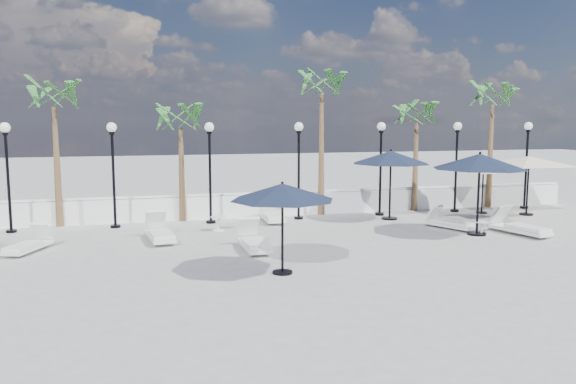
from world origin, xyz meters
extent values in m
plane|color=gray|center=(0.00, 0.00, 0.00)|extent=(100.00, 100.00, 0.00)
cube|color=white|center=(0.00, 7.50, 0.45)|extent=(26.00, 0.30, 0.90)
cube|color=white|center=(0.00, 7.50, 0.97)|extent=(26.00, 0.12, 0.08)
cylinder|color=black|center=(-10.50, 6.50, 0.05)|extent=(0.36, 0.36, 0.10)
cylinder|color=black|center=(-10.50, 6.50, 1.75)|extent=(0.10, 0.10, 3.50)
cylinder|color=black|center=(-10.50, 6.50, 3.45)|extent=(0.18, 0.18, 0.10)
sphere|color=white|center=(-10.50, 6.50, 3.66)|extent=(0.36, 0.36, 0.36)
cylinder|color=black|center=(-7.00, 6.50, 0.05)|extent=(0.36, 0.36, 0.10)
cylinder|color=black|center=(-7.00, 6.50, 1.75)|extent=(0.10, 0.10, 3.50)
cylinder|color=black|center=(-7.00, 6.50, 3.45)|extent=(0.18, 0.18, 0.10)
sphere|color=white|center=(-7.00, 6.50, 3.66)|extent=(0.36, 0.36, 0.36)
cylinder|color=black|center=(-3.50, 6.50, 0.05)|extent=(0.36, 0.36, 0.10)
cylinder|color=black|center=(-3.50, 6.50, 1.75)|extent=(0.10, 0.10, 3.50)
cylinder|color=black|center=(-3.50, 6.50, 3.45)|extent=(0.18, 0.18, 0.10)
sphere|color=white|center=(-3.50, 6.50, 3.66)|extent=(0.36, 0.36, 0.36)
cylinder|color=black|center=(0.00, 6.50, 0.05)|extent=(0.36, 0.36, 0.10)
cylinder|color=black|center=(0.00, 6.50, 1.75)|extent=(0.10, 0.10, 3.50)
cylinder|color=black|center=(0.00, 6.50, 3.45)|extent=(0.18, 0.18, 0.10)
sphere|color=white|center=(0.00, 6.50, 3.66)|extent=(0.36, 0.36, 0.36)
cylinder|color=black|center=(3.50, 6.50, 0.05)|extent=(0.36, 0.36, 0.10)
cylinder|color=black|center=(3.50, 6.50, 1.75)|extent=(0.10, 0.10, 3.50)
cylinder|color=black|center=(3.50, 6.50, 3.45)|extent=(0.18, 0.18, 0.10)
sphere|color=white|center=(3.50, 6.50, 3.66)|extent=(0.36, 0.36, 0.36)
cylinder|color=black|center=(7.00, 6.50, 0.05)|extent=(0.36, 0.36, 0.10)
cylinder|color=black|center=(7.00, 6.50, 1.75)|extent=(0.10, 0.10, 3.50)
cylinder|color=black|center=(7.00, 6.50, 3.45)|extent=(0.18, 0.18, 0.10)
sphere|color=white|center=(7.00, 6.50, 3.66)|extent=(0.36, 0.36, 0.36)
cylinder|color=black|center=(10.50, 6.50, 0.05)|extent=(0.36, 0.36, 0.10)
cylinder|color=black|center=(10.50, 6.50, 1.75)|extent=(0.10, 0.10, 3.50)
cylinder|color=black|center=(10.50, 6.50, 3.45)|extent=(0.18, 0.18, 0.10)
sphere|color=white|center=(10.50, 6.50, 3.66)|extent=(0.36, 0.36, 0.36)
cone|color=brown|center=(-9.00, 7.30, 2.20)|extent=(0.28, 0.28, 4.40)
cone|color=brown|center=(-4.50, 7.30, 1.80)|extent=(0.28, 0.28, 3.60)
cone|color=brown|center=(1.20, 7.30, 2.50)|extent=(0.28, 0.28, 5.00)
cone|color=brown|center=(5.50, 7.30, 1.90)|extent=(0.28, 0.28, 3.80)
cone|color=brown|center=(9.20, 7.30, 2.30)|extent=(0.28, 0.28, 4.60)
cube|color=silver|center=(-9.37, 3.10, 0.14)|extent=(1.24, 1.87, 0.10)
cube|color=silver|center=(-9.46, 2.88, 0.25)|extent=(0.98, 1.33, 0.10)
cube|color=silver|center=(-9.09, 3.77, 0.50)|extent=(0.68, 0.61, 0.56)
cube|color=silver|center=(-5.51, 3.69, 0.17)|extent=(0.96, 2.18, 0.11)
cube|color=silver|center=(-5.48, 3.41, 0.30)|extent=(0.83, 1.49, 0.11)
cube|color=silver|center=(-5.62, 4.54, 0.59)|extent=(0.72, 0.58, 0.66)
cube|color=silver|center=(-2.82, 1.60, 0.17)|extent=(0.72, 2.08, 0.11)
cube|color=silver|center=(-2.82, 1.32, 0.29)|extent=(0.66, 1.41, 0.11)
cube|color=silver|center=(-2.83, 2.44, 0.58)|extent=(0.65, 0.50, 0.65)
cube|color=silver|center=(-1.18, 6.20, 0.17)|extent=(0.74, 2.06, 0.11)
cube|color=silver|center=(-1.19, 5.92, 0.29)|extent=(0.68, 1.39, 0.11)
cube|color=silver|center=(-1.16, 7.03, 0.57)|extent=(0.65, 0.50, 0.64)
cube|color=silver|center=(6.50, 1.53, 0.17)|extent=(1.20, 2.22, 0.11)
cube|color=silver|center=(6.57, 1.26, 0.30)|extent=(0.99, 1.55, 0.11)
cube|color=silver|center=(6.29, 2.36, 0.59)|extent=(0.76, 0.65, 0.66)
cube|color=silver|center=(4.74, 3.07, 0.15)|extent=(1.29, 1.90, 0.10)
cube|color=silver|center=(4.83, 2.85, 0.25)|extent=(1.01, 1.35, 0.10)
cube|color=silver|center=(4.44, 3.74, 0.51)|extent=(0.69, 0.62, 0.56)
cylinder|color=silver|center=(-3.44, 4.90, 0.02)|extent=(0.41, 0.41, 0.03)
cylinder|color=silver|center=(-3.44, 4.90, 0.25)|extent=(0.06, 0.06, 0.50)
cylinder|color=silver|center=(-3.44, 4.90, 0.51)|extent=(0.54, 0.54, 0.03)
cylinder|color=silver|center=(5.25, 1.93, 0.01)|extent=(0.36, 0.36, 0.03)
cylinder|color=silver|center=(5.25, 1.93, 0.21)|extent=(0.05, 0.05, 0.43)
cylinder|color=silver|center=(5.25, 1.93, 0.44)|extent=(0.47, 0.47, 0.03)
cylinder|color=black|center=(-2.63, -1.11, 0.03)|extent=(0.52, 0.52, 0.06)
cylinder|color=black|center=(-2.63, -1.11, 1.14)|extent=(0.07, 0.07, 2.28)
cone|color=black|center=(-2.63, -1.11, 2.11)|extent=(2.70, 2.70, 0.42)
sphere|color=black|center=(-2.63, -1.11, 2.35)|extent=(0.07, 0.07, 0.07)
cylinder|color=black|center=(3.48, 5.51, 0.03)|extent=(0.62, 0.62, 0.07)
cylinder|color=black|center=(3.48, 5.51, 1.33)|extent=(0.08, 0.08, 2.67)
cone|color=black|center=(3.48, 5.51, 2.47)|extent=(3.11, 3.11, 0.50)
sphere|color=black|center=(3.48, 5.51, 2.74)|extent=(0.09, 0.09, 0.09)
cylinder|color=black|center=(5.05, 1.91, 0.03)|extent=(0.64, 0.64, 0.07)
cylinder|color=black|center=(5.05, 1.91, 1.37)|extent=(0.08, 0.08, 2.73)
cone|color=black|center=(5.05, 1.91, 2.53)|extent=(3.19, 3.19, 0.51)
sphere|color=black|center=(5.05, 1.91, 2.81)|extent=(0.09, 0.09, 0.09)
cylinder|color=black|center=(7.88, 5.83, 0.03)|extent=(0.47, 0.47, 0.05)
cylinder|color=black|center=(7.88, 5.83, 1.05)|extent=(0.06, 0.06, 2.09)
pyramid|color=beige|center=(7.88, 5.83, 2.12)|extent=(4.63, 4.63, 0.32)
cylinder|color=black|center=(9.43, 4.98, 0.03)|extent=(0.56, 0.56, 0.06)
cylinder|color=black|center=(9.43, 4.98, 1.21)|extent=(0.08, 0.08, 2.42)
pyramid|color=beige|center=(9.43, 4.98, 2.44)|extent=(5.25, 5.25, 0.38)
camera|label=1|loc=(-6.12, -14.70, 3.90)|focal=35.00mm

